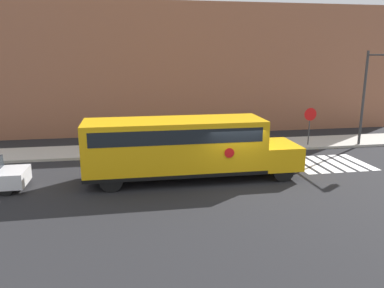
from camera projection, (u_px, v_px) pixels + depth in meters
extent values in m
plane|color=black|center=(234.00, 182.00, 17.36)|extent=(60.00, 60.00, 0.00)
cube|color=#B2ADA3|center=(205.00, 147.00, 23.57)|extent=(44.00, 3.00, 0.15)
cube|color=#935B42|center=(188.00, 69.00, 28.72)|extent=(32.00, 4.00, 9.37)
cube|color=white|center=(299.00, 165.00, 19.98)|extent=(0.50, 3.20, 0.01)
cube|color=white|center=(311.00, 164.00, 20.09)|extent=(0.50, 3.20, 0.01)
cube|color=white|center=(323.00, 164.00, 20.21)|extent=(0.50, 3.20, 0.01)
cube|color=white|center=(335.00, 163.00, 20.33)|extent=(0.50, 3.20, 0.01)
cube|color=white|center=(347.00, 162.00, 20.45)|extent=(0.50, 3.20, 0.01)
cube|color=white|center=(358.00, 162.00, 20.56)|extent=(0.50, 3.20, 0.01)
cube|color=#EAA80F|center=(175.00, 146.00, 17.28)|extent=(8.21, 2.50, 2.41)
cube|color=#EAA80F|center=(276.00, 154.00, 18.27)|extent=(1.80, 2.50, 1.11)
cube|color=black|center=(175.00, 169.00, 17.54)|extent=(8.21, 2.54, 0.16)
cube|color=black|center=(175.00, 132.00, 17.13)|extent=(7.55, 2.53, 0.64)
cylinder|color=red|center=(229.00, 153.00, 16.45)|extent=(0.44, 0.02, 0.44)
cylinder|color=black|center=(266.00, 158.00, 19.41)|extent=(1.00, 0.30, 1.00)
cylinder|color=black|center=(283.00, 171.00, 17.34)|extent=(1.00, 0.30, 1.00)
cylinder|color=black|center=(113.00, 166.00, 18.10)|extent=(1.00, 0.30, 1.00)
cylinder|color=black|center=(111.00, 180.00, 16.03)|extent=(1.00, 0.30, 1.00)
cylinder|color=black|center=(16.00, 177.00, 17.03)|extent=(0.64, 0.22, 0.64)
cylinder|color=black|center=(6.00, 188.00, 15.63)|extent=(0.64, 0.22, 0.64)
cylinder|color=#38383A|center=(309.00, 130.00, 23.67)|extent=(0.07, 0.07, 2.15)
cylinder|color=red|center=(310.00, 114.00, 23.38)|extent=(0.80, 0.03, 0.80)
cylinder|color=#38383A|center=(363.00, 100.00, 23.33)|extent=(0.16, 0.16, 5.98)
cylinder|color=#38383A|center=(383.00, 55.00, 21.37)|extent=(0.10, 2.76, 0.10)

